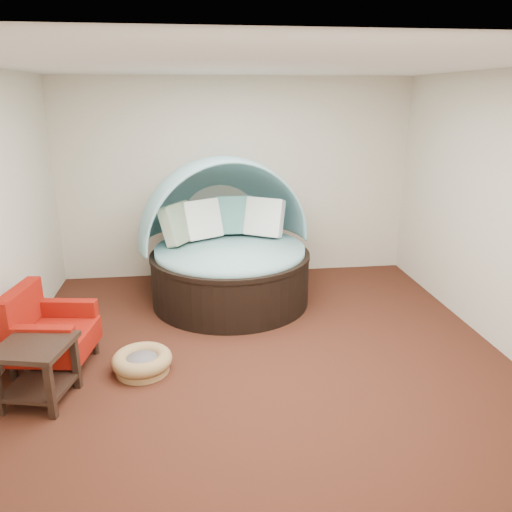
{
  "coord_description": "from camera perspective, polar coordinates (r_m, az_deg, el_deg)",
  "views": [
    {
      "loc": [
        -0.61,
        -4.57,
        2.55
      ],
      "look_at": [
        0.04,
        0.6,
        0.86
      ],
      "focal_mm": 35.0,
      "sensor_mm": 36.0,
      "label": 1
    }
  ],
  "objects": [
    {
      "name": "floor",
      "position": [
        5.27,
        0.37,
        -10.98
      ],
      "size": [
        5.0,
        5.0,
        0.0
      ],
      "primitive_type": "plane",
      "color": "#441F13",
      "rests_on": "ground"
    },
    {
      "name": "wall_back",
      "position": [
        7.19,
        -2.26,
        8.74
      ],
      "size": [
        5.0,
        0.0,
        5.0
      ],
      "primitive_type": "plane",
      "rotation": [
        1.57,
        0.0,
        0.0
      ],
      "color": "beige",
      "rests_on": "floor"
    },
    {
      "name": "wall_front",
      "position": [
        2.45,
        8.29,
        -10.24
      ],
      "size": [
        5.0,
        0.0,
        5.0
      ],
      "primitive_type": "plane",
      "rotation": [
        -1.57,
        0.0,
        0.0
      ],
      "color": "beige",
      "rests_on": "floor"
    },
    {
      "name": "wall_right",
      "position": [
        5.65,
        26.51,
        4.32
      ],
      "size": [
        0.0,
        5.0,
        5.0
      ],
      "primitive_type": "plane",
      "rotation": [
        1.57,
        0.0,
        -1.57
      ],
      "color": "beige",
      "rests_on": "floor"
    },
    {
      "name": "ceiling",
      "position": [
        4.62,
        0.45,
        21.07
      ],
      "size": [
        5.0,
        5.0,
        0.0
      ],
      "primitive_type": "plane",
      "rotation": [
        3.14,
        0.0,
        0.0
      ],
      "color": "white",
      "rests_on": "wall_back"
    },
    {
      "name": "canopy_daybed",
      "position": [
        6.33,
        -3.35,
        2.37
      ],
      "size": [
        2.48,
        2.43,
        1.84
      ],
      "rotation": [
        0.0,
        0.0,
        0.25
      ],
      "color": "black",
      "rests_on": "floor"
    },
    {
      "name": "pet_basket",
      "position": [
        5.02,
        -12.87,
        -11.7
      ],
      "size": [
        0.75,
        0.75,
        0.2
      ],
      "rotation": [
        0.0,
        0.0,
        -0.38
      ],
      "color": "olive",
      "rests_on": "floor"
    },
    {
      "name": "red_armchair",
      "position": [
        5.23,
        -22.69,
        -8.0
      ],
      "size": [
        0.81,
        0.81,
        0.83
      ],
      "rotation": [
        0.0,
        0.0,
        -0.16
      ],
      "color": "black",
      "rests_on": "floor"
    },
    {
      "name": "side_table",
      "position": [
        4.74,
        -23.78,
        -11.24
      ],
      "size": [
        0.69,
        0.69,
        0.55
      ],
      "rotation": [
        0.0,
        0.0,
        -0.23
      ],
      "color": "black",
      "rests_on": "floor"
    }
  ]
}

